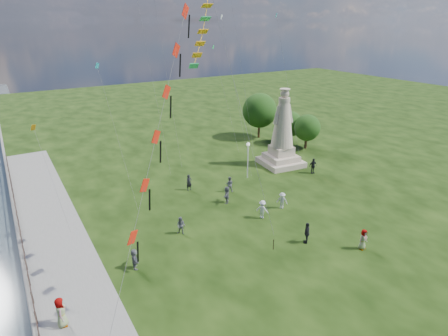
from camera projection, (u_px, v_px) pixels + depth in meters
ground at (446, 151)px, 52.52m from camera, size 106.50×160.00×0.60m
waterfront at (46, 274)px, 26.59m from camera, size 200.00×200.00×1.51m
statue at (282, 137)px, 45.37m from camera, size 5.09×5.09×9.42m
lamppost at (248, 153)px, 41.66m from camera, size 0.39×0.39×4.20m
tree_row at (275, 117)px, 54.55m from camera, size 6.92×12.11×6.76m
person_1 at (181, 226)px, 31.23m from camera, size 0.87×0.87×1.57m
person_2 at (262, 209)px, 33.76m from camera, size 1.11×1.25×1.73m
person_3 at (307, 233)px, 29.97m from camera, size 1.14×1.12×1.80m
person_4 at (363, 239)px, 29.16m from camera, size 0.85×0.55×1.70m
person_5 at (134, 259)px, 26.87m from camera, size 0.92×1.57×1.59m
person_6 at (189, 183)px, 39.33m from camera, size 0.65×0.44×1.74m
person_7 at (229, 184)px, 39.05m from camera, size 0.94×0.86×1.65m
person_8 at (282, 200)px, 35.55m from camera, size 1.10×1.14×1.61m
person_9 at (313, 166)px, 43.71m from camera, size 1.13×0.66×1.84m
person_10 at (61, 314)px, 21.62m from camera, size 0.76×1.04×1.92m
person_11 at (227, 195)px, 36.65m from camera, size 1.49×1.68×1.71m
red_kite_train at (161, 121)px, 22.72m from camera, size 9.96×9.35×17.83m
small_kites at (186, 49)px, 41.57m from camera, size 29.53×15.05×25.73m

